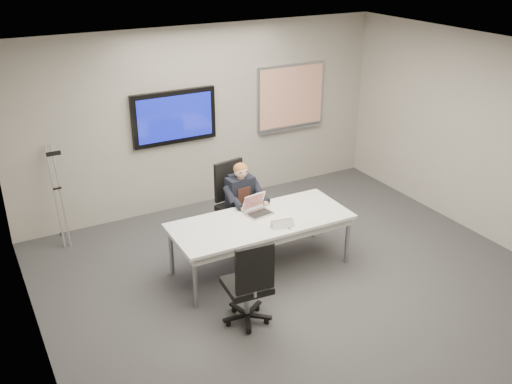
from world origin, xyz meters
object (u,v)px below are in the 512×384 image
seated_person (246,216)px  laptop (257,208)px  office_chair_near (248,298)px  conference_table (261,225)px  office_chair_far (237,217)px

seated_person → laptop: size_ratio=3.27×
office_chair_near → laptop: bearing=-117.7°
conference_table → office_chair_near: office_chair_near is taller
office_chair_near → laptop: (0.74, 1.15, 0.43)m
seated_person → office_chair_near: bearing=-119.9°
conference_table → laptop: (0.05, 0.20, 0.14)m
conference_table → laptop: bearing=76.0°
conference_table → laptop: laptop is taller
conference_table → office_chair_far: office_chair_far is taller
laptop → seated_person: bearing=75.1°
conference_table → seated_person: (0.09, 0.58, -0.14)m
conference_table → office_chair_near: (-0.68, -0.94, -0.29)m
conference_table → office_chair_far: 0.87m
seated_person → laptop: seated_person is taller
office_chair_far → laptop: bearing=-102.9°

